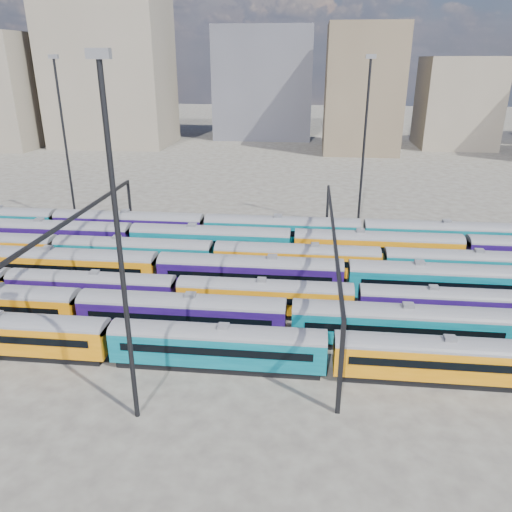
# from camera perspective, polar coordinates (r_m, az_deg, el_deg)

# --- Properties ---
(ground) EXTENTS (500.00, 500.00, 0.00)m
(ground) POSITION_cam_1_polar(r_m,az_deg,el_deg) (57.56, -1.60, -4.15)
(ground) COLOR #3E3A34
(ground) RESTS_ON ground
(rake_0) EXTENTS (114.15, 2.79, 4.68)m
(rake_0) POSITION_cam_1_polar(r_m,az_deg,el_deg) (45.96, -16.35, -8.76)
(rake_0) COLOR black
(rake_0) RESTS_ON ground
(rake_1) EXTENTS (121.98, 2.98, 5.01)m
(rake_1) POSITION_cam_1_polar(r_m,az_deg,el_deg) (51.82, -19.50, -5.32)
(rake_1) COLOR black
(rake_1) RESTS_ON ground
(rake_2) EXTENTS (111.39, 2.72, 4.56)m
(rake_2) POSITION_cam_1_polar(r_m,az_deg,el_deg) (53.29, -9.05, -3.79)
(rake_2) COLOR black
(rake_2) RESTS_ON ground
(rake_3) EXTENTS (148.96, 3.11, 5.24)m
(rake_3) POSITION_cam_1_polar(r_m,az_deg,el_deg) (56.31, -0.67, -1.67)
(rake_3) COLOR black
(rake_3) RESTS_ON ground
(rake_4) EXTENTS (101.39, 2.97, 5.00)m
(rake_4) POSITION_cam_1_polar(r_m,az_deg,el_deg) (60.64, 4.65, -0.12)
(rake_4) COLOR black
(rake_4) RESTS_ON ground
(rake_5) EXTENTS (129.47, 3.16, 5.32)m
(rake_5) POSITION_cam_1_polar(r_m,az_deg,el_deg) (65.27, 4.19, 1.66)
(rake_5) COLOR black
(rake_5) RESTS_ON ground
(rake_6) EXTENTS (154.04, 3.22, 5.43)m
(rake_6) POSITION_cam_1_polar(r_m,az_deg,el_deg) (74.49, -14.28, 3.63)
(rake_6) COLOR black
(rake_6) RESTS_ON ground
(gantry_1) EXTENTS (0.35, 40.35, 8.03)m
(gantry_1) POSITION_cam_1_polar(r_m,az_deg,el_deg) (60.88, -20.69, 2.76)
(gantry_1) COLOR black
(gantry_1) RESTS_ON ground
(gantry_2) EXTENTS (0.35, 40.35, 8.03)m
(gantry_2) POSITION_cam_1_polar(r_m,az_deg,el_deg) (54.56, 8.80, 1.84)
(gantry_2) COLOR black
(gantry_2) RESTS_ON ground
(mast_1) EXTENTS (1.40, 0.50, 25.60)m
(mast_1) POSITION_cam_1_polar(r_m,az_deg,el_deg) (82.95, -21.04, 12.59)
(mast_1) COLOR black
(mast_1) RESTS_ON ground
(mast_2) EXTENTS (1.40, 0.50, 25.60)m
(mast_2) POSITION_cam_1_polar(r_m,az_deg,el_deg) (33.63, -15.42, 1.62)
(mast_2) COLOR black
(mast_2) RESTS_ON ground
(mast_3) EXTENTS (1.40, 0.50, 25.60)m
(mast_3) POSITION_cam_1_polar(r_m,az_deg,el_deg) (76.55, 12.29, 12.85)
(mast_3) COLOR black
(mast_3) RESTS_ON ground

